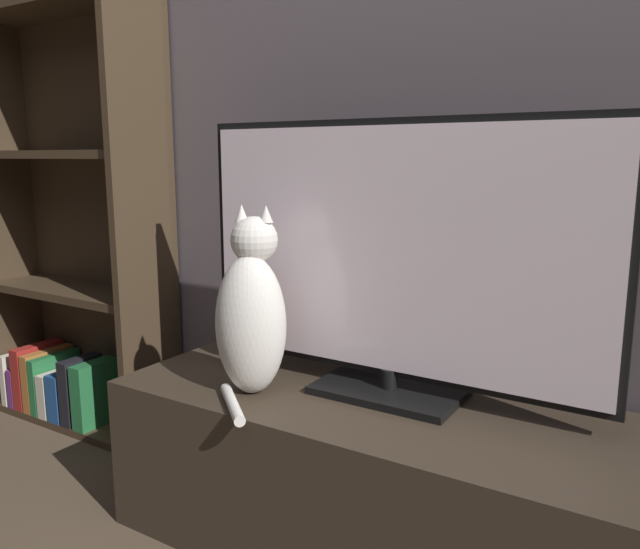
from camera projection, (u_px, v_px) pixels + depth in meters
wall_back at (454, 63)px, 1.68m from camera, size 4.80×0.05×2.60m
tv_stand at (394, 484)px, 1.62m from camera, size 1.52×0.54×0.43m
tv at (392, 261)px, 1.59m from camera, size 1.13×0.23×0.71m
cat at (252, 314)px, 1.63m from camera, size 0.24×0.31×0.50m
bookshelf at (79, 252)px, 2.44m from camera, size 0.84×0.28×1.60m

